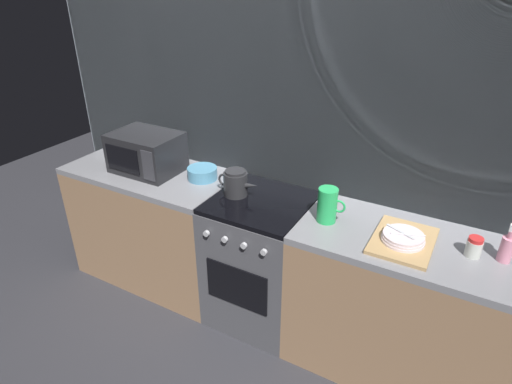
# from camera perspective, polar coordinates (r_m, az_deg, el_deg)

# --- Properties ---
(ground_plane) EXTENTS (8.00, 8.00, 0.00)m
(ground_plane) POSITION_cam_1_polar(r_m,az_deg,el_deg) (3.17, 0.59, -15.57)
(ground_plane) COLOR #2D2D33
(back_wall) EXTENTS (3.60, 0.05, 2.40)m
(back_wall) POSITION_cam_1_polar(r_m,az_deg,el_deg) (2.77, 3.94, 7.14)
(back_wall) COLOR gray
(back_wall) RESTS_ON ground_plane
(counter_left) EXTENTS (1.20, 0.60, 0.90)m
(counter_left) POSITION_cam_1_polar(r_m,az_deg,el_deg) (3.33, -13.14, -4.26)
(counter_left) COLOR #997251
(counter_left) RESTS_ON ground_plane
(stove_unit) EXTENTS (0.60, 0.63, 0.90)m
(stove_unit) POSITION_cam_1_polar(r_m,az_deg,el_deg) (2.88, 0.62, -9.04)
(stove_unit) COLOR #4C4C51
(stove_unit) RESTS_ON ground_plane
(counter_right) EXTENTS (1.20, 0.60, 0.90)m
(counter_right) POSITION_cam_1_polar(r_m,az_deg,el_deg) (2.67, 18.42, -14.22)
(counter_right) COLOR #997251
(counter_right) RESTS_ON ground_plane
(microwave) EXTENTS (0.46, 0.35, 0.27)m
(microwave) POSITION_cam_1_polar(r_m,az_deg,el_deg) (3.07, -14.31, 5.11)
(microwave) COLOR black
(microwave) RESTS_ON counter_left
(kettle) EXTENTS (0.28, 0.15, 0.17)m
(kettle) POSITION_cam_1_polar(r_m,az_deg,el_deg) (2.67, -2.70, 1.20)
(kettle) COLOR #262628
(kettle) RESTS_ON stove_unit
(mixing_bowl) EXTENTS (0.20, 0.20, 0.08)m
(mixing_bowl) POSITION_cam_1_polar(r_m,az_deg,el_deg) (2.91, -7.12, 2.49)
(mixing_bowl) COLOR teal
(mixing_bowl) RESTS_ON counter_left
(pitcher) EXTENTS (0.16, 0.11, 0.20)m
(pitcher) POSITION_cam_1_polar(r_m,az_deg,el_deg) (2.41, 9.46, -1.72)
(pitcher) COLOR green
(pitcher) RESTS_ON counter_right
(dish_pile) EXTENTS (0.30, 0.40, 0.07)m
(dish_pile) POSITION_cam_1_polar(r_m,az_deg,el_deg) (2.35, 18.91, -5.95)
(dish_pile) COLOR tan
(dish_pile) RESTS_ON counter_right
(spice_jar) EXTENTS (0.08, 0.08, 0.10)m
(spice_jar) POSITION_cam_1_polar(r_m,az_deg,el_deg) (2.38, 26.92, -6.52)
(spice_jar) COLOR silver
(spice_jar) RESTS_ON counter_right
(spray_bottle) EXTENTS (0.08, 0.06, 0.20)m
(spray_bottle) POSITION_cam_1_polar(r_m,az_deg,el_deg) (2.40, 30.36, -6.30)
(spray_bottle) COLOR pink
(spray_bottle) RESTS_ON counter_right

